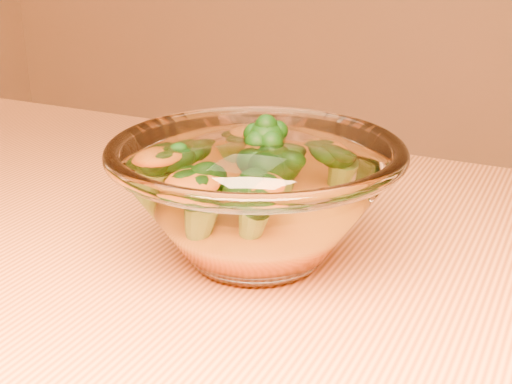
# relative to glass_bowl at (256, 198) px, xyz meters

# --- Properties ---
(glass_bowl) EXTENTS (0.21, 0.21, 0.09)m
(glass_bowl) POSITION_rel_glass_bowl_xyz_m (0.00, 0.00, 0.00)
(glass_bowl) COLOR white
(glass_bowl) RESTS_ON table
(cheese_sauce) EXTENTS (0.12, 0.12, 0.03)m
(cheese_sauce) POSITION_rel_glass_bowl_xyz_m (0.00, 0.00, -0.02)
(cheese_sauce) COLOR orange
(cheese_sauce) RESTS_ON glass_bowl
(broccoli_heap) EXTENTS (0.12, 0.13, 0.07)m
(broccoli_heap) POSITION_rel_glass_bowl_xyz_m (-0.02, 0.01, 0.01)
(broccoli_heap) COLOR black
(broccoli_heap) RESTS_ON cheese_sauce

